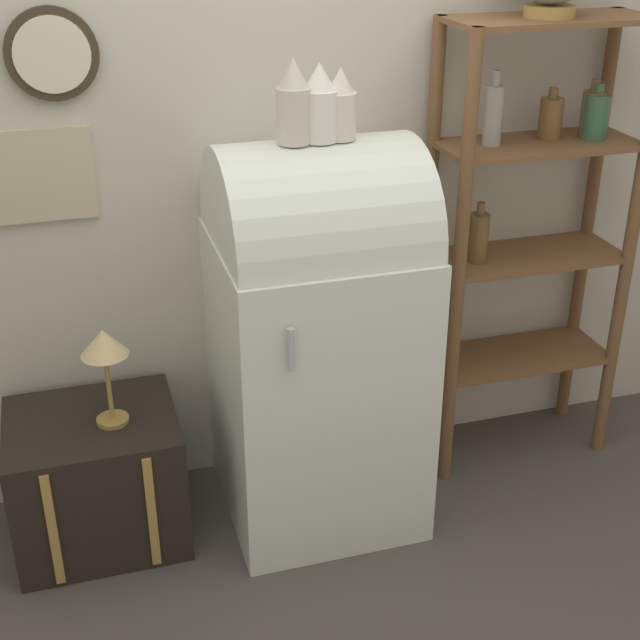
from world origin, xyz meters
name	(u,v)px	position (x,y,z in m)	size (l,w,h in m)	color
ground_plane	(334,536)	(0.00, 0.00, 0.00)	(12.00, 12.00, 0.00)	#4C4742
wall_back	(286,130)	(0.00, 0.57, 1.35)	(7.00, 0.09, 2.70)	beige
refrigerator	(317,331)	(0.00, 0.21, 0.73)	(0.67, 0.70, 1.41)	silver
suitcase_trunk	(97,478)	(-0.80, 0.26, 0.24)	(0.58, 0.50, 0.48)	black
shelf_unit	(532,215)	(0.88, 0.36, 1.02)	(0.75, 0.34, 1.73)	brown
vase_left	(293,104)	(-0.08, 0.20, 1.53)	(0.11, 0.11, 0.26)	beige
vase_center	(319,105)	(0.01, 0.20, 1.52)	(0.12, 0.12, 0.24)	white
vase_right	(340,106)	(0.08, 0.21, 1.51)	(0.10, 0.10, 0.22)	silver
desk_lamp	(104,350)	(-0.72, 0.23, 0.76)	(0.16, 0.16, 0.35)	#AD8942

